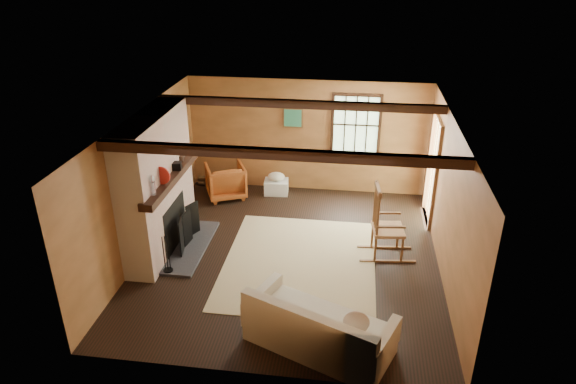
% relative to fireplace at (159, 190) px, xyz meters
% --- Properties ---
extents(ground, '(5.50, 5.50, 0.00)m').
position_rel_fireplace_xyz_m(ground, '(2.23, 0.00, -1.10)').
color(ground, black).
rests_on(ground, ground).
extents(room_envelope, '(5.02, 5.52, 2.44)m').
position_rel_fireplace_xyz_m(room_envelope, '(2.45, 0.26, 0.53)').
color(room_envelope, '#AF6C3E').
rests_on(room_envelope, ground).
extents(fireplace, '(1.02, 2.30, 2.40)m').
position_rel_fireplace_xyz_m(fireplace, '(0.00, 0.00, 0.00)').
color(fireplace, '#A4423F').
rests_on(fireplace, ground).
extents(rug, '(2.50, 3.00, 0.01)m').
position_rel_fireplace_xyz_m(rug, '(2.43, -0.20, -1.10)').
color(rug, tan).
rests_on(rug, ground).
extents(rocking_chair, '(0.99, 0.59, 1.31)m').
position_rel_fireplace_xyz_m(rocking_chair, '(3.82, 0.23, -0.55)').
color(rocking_chair, tan).
rests_on(rocking_chair, ground).
extents(sofa, '(2.09, 1.53, 0.77)m').
position_rel_fireplace_xyz_m(sofa, '(2.89, -2.19, -0.83)').
color(sofa, white).
rests_on(sofa, ground).
extents(firewood_pile, '(0.62, 0.11, 0.23)m').
position_rel_fireplace_xyz_m(firewood_pile, '(0.14, 2.60, -0.99)').
color(firewood_pile, brown).
rests_on(firewood_pile, ground).
extents(laundry_basket, '(0.53, 0.42, 0.30)m').
position_rel_fireplace_xyz_m(laundry_basket, '(1.62, 2.41, -0.95)').
color(laundry_basket, white).
rests_on(laundry_basket, ground).
extents(basket_pillow, '(0.44, 0.41, 0.18)m').
position_rel_fireplace_xyz_m(basket_pillow, '(1.62, 2.41, -0.71)').
color(basket_pillow, white).
rests_on(basket_pillow, laundry_basket).
extents(armchair, '(1.02, 1.03, 0.71)m').
position_rel_fireplace_xyz_m(armchair, '(0.59, 2.12, -0.75)').
color(armchair, '#BF6026').
rests_on(armchair, ground).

